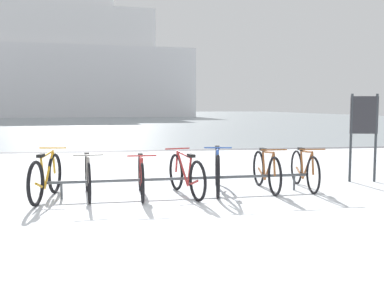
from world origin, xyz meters
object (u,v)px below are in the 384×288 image
(bicycle_0, at_px, (46,177))
(info_sign, at_px, (364,123))
(bicycle_2, at_px, (141,176))
(bicycle_1, at_px, (88,176))
(ferry_ship, at_px, (58,65))
(bicycle_3, at_px, (186,175))
(bicycle_5, at_px, (266,171))
(bicycle_4, at_px, (217,171))
(bicycle_6, at_px, (304,170))

(bicycle_0, relative_size, info_sign, 0.95)
(bicycle_0, relative_size, bicycle_2, 1.03)
(bicycle_0, distance_m, info_sign, 6.14)
(bicycle_0, height_order, bicycle_2, bicycle_0)
(bicycle_1, bearing_deg, info_sign, 7.48)
(bicycle_2, bearing_deg, info_sign, 10.03)
(bicycle_2, xyz_separation_m, ferry_ship, (-10.24, 57.72, 7.17))
(bicycle_3, height_order, ferry_ship, ferry_ship)
(bicycle_1, height_order, bicycle_5, bicycle_5)
(bicycle_1, xyz_separation_m, bicycle_2, (0.89, -0.09, -0.01))
(bicycle_2, bearing_deg, bicycle_4, 8.66)
(bicycle_5, distance_m, ferry_ship, 59.29)
(bicycle_1, xyz_separation_m, bicycle_3, (1.65, -0.10, 0.00))
(ferry_ship, bearing_deg, bicycle_1, -80.78)
(ferry_ship, bearing_deg, bicycle_4, -78.59)
(bicycle_1, bearing_deg, bicycle_2, -5.59)
(bicycle_1, height_order, ferry_ship, ferry_ship)
(bicycle_4, xyz_separation_m, info_sign, (3.12, 0.58, 0.81))
(info_sign, bearing_deg, bicycle_5, -165.06)
(ferry_ship, bearing_deg, bicycle_2, -79.94)
(bicycle_6, bearing_deg, bicycle_3, -173.25)
(bicycle_0, distance_m, bicycle_3, 2.32)
(bicycle_6, xyz_separation_m, ferry_ship, (-13.26, 57.46, 7.16))
(bicycle_5, bearing_deg, info_sign, 14.94)
(info_sign, bearing_deg, bicycle_6, -159.76)
(bicycle_1, xyz_separation_m, bicycle_6, (3.90, 0.16, 0.01))
(bicycle_0, distance_m, bicycle_4, 2.92)
(bicycle_2, height_order, bicycle_4, bicycle_4)
(bicycle_0, height_order, bicycle_1, bicycle_0)
(info_sign, distance_m, ferry_ship, 59.14)
(bicycle_4, relative_size, bicycle_5, 1.09)
(bicycle_4, bearing_deg, bicycle_0, -176.13)
(bicycle_1, height_order, info_sign, info_sign)
(bicycle_0, bearing_deg, bicycle_4, 3.87)
(bicycle_5, bearing_deg, bicycle_1, -177.93)
(bicycle_2, height_order, bicycle_3, bicycle_3)
(bicycle_4, bearing_deg, ferry_ship, 101.41)
(bicycle_0, xyz_separation_m, bicycle_2, (1.55, -0.01, -0.03))
(bicycle_2, xyz_separation_m, bicycle_4, (1.36, 0.21, 0.04))
(bicycle_1, relative_size, bicycle_2, 1.02)
(bicycle_0, height_order, bicycle_5, bicycle_0)
(bicycle_4, bearing_deg, bicycle_5, -0.41)
(bicycle_1, relative_size, bicycle_4, 0.94)
(bicycle_0, bearing_deg, bicycle_1, 6.60)
(bicycle_1, relative_size, bicycle_5, 1.03)
(bicycle_0, bearing_deg, bicycle_3, -0.62)
(bicycle_3, xyz_separation_m, ferry_ship, (-11.01, 57.73, 7.17))
(info_sign, bearing_deg, bicycle_3, -167.74)
(bicycle_3, height_order, bicycle_5, bicycle_5)
(bicycle_3, relative_size, bicycle_4, 0.92)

